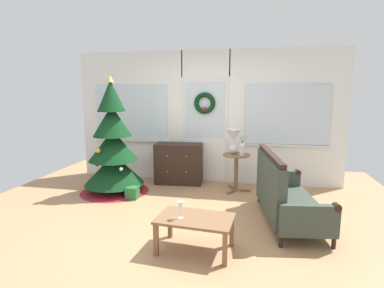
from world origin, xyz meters
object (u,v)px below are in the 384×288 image
(wine_glass, at_px, (180,206))
(christmas_tree, at_px, (113,151))
(dresser_cabinet, at_px, (179,163))
(settee_sofa, at_px, (283,195))
(coffee_table, at_px, (195,222))
(side_table, at_px, (236,165))
(gift_box, at_px, (132,193))
(table_lamp, at_px, (234,138))
(flower_vase, at_px, (242,149))

(wine_glass, bearing_deg, christmas_tree, 132.52)
(dresser_cabinet, height_order, wine_glass, dresser_cabinet)
(settee_sofa, distance_m, coffee_table, 1.45)
(side_table, bearing_deg, settee_sofa, -58.86)
(wine_glass, distance_m, gift_box, 1.98)
(settee_sofa, bearing_deg, wine_glass, -137.53)
(table_lamp, distance_m, flower_vase, 0.25)
(dresser_cabinet, relative_size, coffee_table, 1.05)
(table_lamp, bearing_deg, wine_glass, -100.05)
(coffee_table, bearing_deg, wine_glass, -159.02)
(side_table, xyz_separation_m, table_lamp, (-0.06, 0.04, 0.48))
(gift_box, bearing_deg, wine_glass, -51.67)
(table_lamp, bearing_deg, flower_vase, -32.01)
(side_table, bearing_deg, gift_box, -155.93)
(wine_glass, bearing_deg, table_lamp, 79.95)
(side_table, relative_size, gift_box, 3.39)
(side_table, distance_m, gift_box, 1.87)
(coffee_table, bearing_deg, settee_sofa, 44.85)
(dresser_cabinet, distance_m, coffee_table, 2.61)
(gift_box, bearing_deg, christmas_tree, 147.86)
(side_table, relative_size, table_lamp, 1.53)
(gift_box, bearing_deg, side_table, 24.07)
(flower_vase, height_order, wine_glass, flower_vase)
(wine_glass, height_order, gift_box, wine_glass)
(table_lamp, distance_m, coffee_table, 2.35)
(wine_glass, bearing_deg, settee_sofa, 42.47)
(side_table, xyz_separation_m, flower_vase, (0.10, -0.06, 0.31))
(flower_vase, bearing_deg, gift_box, -158.82)
(christmas_tree, bearing_deg, settee_sofa, -14.26)
(settee_sofa, xyz_separation_m, table_lamp, (-0.77, 1.22, 0.58))
(dresser_cabinet, xyz_separation_m, coffee_table, (0.81, -2.48, -0.06))
(side_table, relative_size, coffee_table, 0.77)
(side_table, distance_m, flower_vase, 0.33)
(dresser_cabinet, relative_size, settee_sofa, 0.55)
(settee_sofa, height_order, flower_vase, flower_vase)
(coffee_table, bearing_deg, table_lamp, 83.53)
(christmas_tree, distance_m, coffee_table, 2.54)
(flower_vase, bearing_deg, side_table, 149.04)
(gift_box, bearing_deg, flower_vase, 21.18)
(table_lamp, bearing_deg, side_table, -33.69)
(side_table, bearing_deg, christmas_tree, -167.73)
(flower_vase, bearing_deg, table_lamp, 147.99)
(dresser_cabinet, bearing_deg, table_lamp, -12.57)
(flower_vase, bearing_deg, dresser_cabinet, 164.59)
(table_lamp, bearing_deg, dresser_cabinet, 167.43)
(settee_sofa, relative_size, gift_box, 8.43)
(side_table, bearing_deg, wine_glass, -101.68)
(christmas_tree, height_order, wine_glass, christmas_tree)
(christmas_tree, bearing_deg, wine_glass, -47.48)
(christmas_tree, bearing_deg, gift_box, -32.14)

